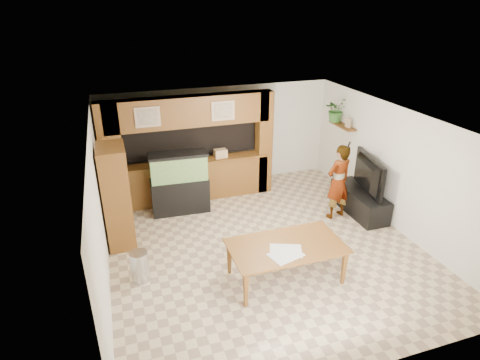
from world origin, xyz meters
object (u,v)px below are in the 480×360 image
object	(u,v)px
pantry_cabinet	(117,197)
television	(363,174)
aquarium	(180,184)
person	(338,182)
dining_table	(286,263)

from	to	relation	value
pantry_cabinet	television	size ratio (longest dim) A/B	1.45
aquarium	person	bearing A→B (deg)	-18.86
dining_table	pantry_cabinet	bearing A→B (deg)	140.97
pantry_cabinet	aquarium	world-z (taller)	pantry_cabinet
pantry_cabinet	aquarium	xyz separation A→B (m)	(1.40, 0.92, -0.33)
television	aquarium	bearing A→B (deg)	82.82
aquarium	person	xyz separation A→B (m)	(3.32, -1.35, 0.16)
aquarium	person	world-z (taller)	person
person	dining_table	bearing A→B (deg)	28.07
pantry_cabinet	television	bearing A→B (deg)	-4.54
television	person	bearing A→B (deg)	102.64
television	dining_table	xyz separation A→B (m)	(-2.65, -1.76, -0.61)
pantry_cabinet	dining_table	distance (m)	3.54
pantry_cabinet	person	world-z (taller)	pantry_cabinet
person	dining_table	distance (m)	2.73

